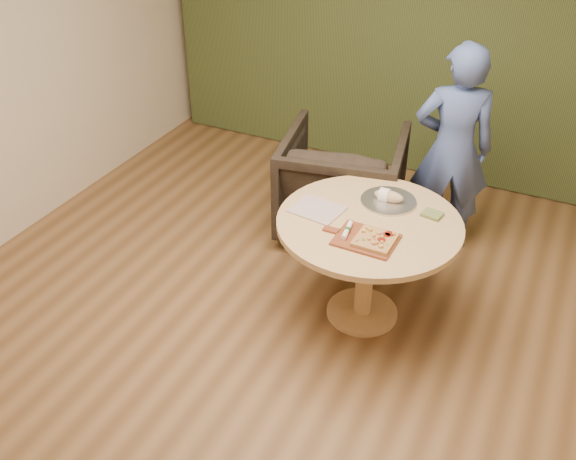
% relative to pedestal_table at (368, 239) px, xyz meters
% --- Properties ---
extents(room_shell, '(5.04, 6.04, 2.84)m').
position_rel_pedestal_table_xyz_m(room_shell, '(-0.31, -0.74, 0.79)').
color(room_shell, brown).
rests_on(room_shell, ground).
extents(curtain, '(4.80, 0.14, 2.78)m').
position_rel_pedestal_table_xyz_m(curtain, '(-0.31, 2.16, 0.79)').
color(curtain, '#323E1C').
rests_on(curtain, ground).
extents(pedestal_table, '(1.14, 1.14, 0.75)m').
position_rel_pedestal_table_xyz_m(pedestal_table, '(0.00, 0.00, 0.00)').
color(pedestal_table, tan).
rests_on(pedestal_table, ground).
extents(pizza_paddle, '(0.45, 0.29, 0.01)m').
position_rel_pedestal_table_xyz_m(pizza_paddle, '(0.04, -0.21, 0.15)').
color(pizza_paddle, brown).
rests_on(pizza_paddle, pedestal_table).
extents(flatbread_pizza, '(0.23, 0.23, 0.04)m').
position_rel_pedestal_table_xyz_m(flatbread_pizza, '(0.11, -0.22, 0.17)').
color(flatbread_pizza, '#BA8A48').
rests_on(flatbread_pizza, pizza_paddle).
extents(cutlery_roll, '(0.05, 0.20, 0.03)m').
position_rel_pedestal_table_xyz_m(cutlery_roll, '(-0.07, -0.20, 0.17)').
color(cutlery_roll, white).
rests_on(cutlery_roll, pizza_paddle).
extents(newspaper, '(0.33, 0.29, 0.01)m').
position_rel_pedestal_table_xyz_m(newspaper, '(-0.34, -0.03, 0.15)').
color(newspaper, silver).
rests_on(newspaper, pedestal_table).
extents(serving_tray, '(0.36, 0.36, 0.02)m').
position_rel_pedestal_table_xyz_m(serving_tray, '(0.03, 0.26, 0.15)').
color(serving_tray, silver).
rests_on(serving_tray, pedestal_table).
extents(bread_roll, '(0.19, 0.09, 0.09)m').
position_rel_pedestal_table_xyz_m(bread_roll, '(0.02, 0.26, 0.18)').
color(bread_roll, '#D4B281').
rests_on(bread_roll, serving_tray).
extents(green_packet, '(0.14, 0.12, 0.02)m').
position_rel_pedestal_table_xyz_m(green_packet, '(0.33, 0.22, 0.15)').
color(green_packet, '#50632C').
rests_on(green_packet, pedestal_table).
extents(armchair, '(1.03, 0.99, 0.92)m').
position_rel_pedestal_table_xyz_m(armchair, '(-0.52, 0.90, -0.15)').
color(armchair, black).
rests_on(armchair, ground).
extents(person_standing, '(0.67, 0.54, 1.58)m').
position_rel_pedestal_table_xyz_m(person_standing, '(0.24, 1.08, 0.18)').
color(person_standing, '#475D99').
rests_on(person_standing, ground).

